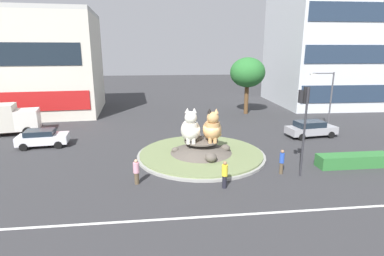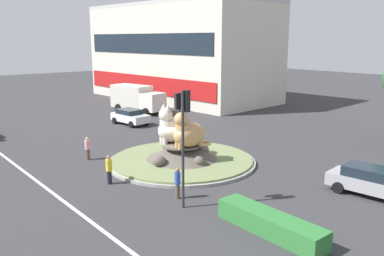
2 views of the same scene
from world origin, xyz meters
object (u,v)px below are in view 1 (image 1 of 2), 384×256
Objects in this scene: pedestrian_yellow_shirt at (225,174)px; parked_car_right at (42,138)px; pedestrian_pink_shirt at (136,171)px; traffic_light_mast at (304,113)px; cat_statue_white at (191,129)px; broadleaf_tree_behind_island at (248,73)px; pedestrian_blue_shirt at (282,161)px; streetlight_arm at (328,96)px; sedan_on_far_lane at (311,129)px; cat_statue_calico at (212,128)px.

pedestrian_yellow_shirt is 0.40× the size of parked_car_right.
pedestrian_pink_shirt is 0.38× the size of parked_car_right.
parked_car_right is at bearing -156.60° from pedestrian_pink_shirt.
cat_statue_white is at bearing 62.41° from traffic_light_mast.
pedestrian_yellow_shirt is (-7.69, -21.58, -4.43)m from broadleaf_tree_behind_island.
pedestrian_blue_shirt is (-1.06, 0.42, -3.39)m from traffic_light_mast.
broadleaf_tree_behind_island reaches higher than streetlight_arm.
cat_statue_calico is at bearing -164.55° from sedan_on_far_lane.
cat_statue_white is 1.69m from cat_statue_calico.
parked_car_right is (-19.32, 8.57, -3.51)m from traffic_light_mast.
pedestrian_blue_shirt is (-3.38, -19.86, -4.42)m from broadleaf_tree_behind_island.
broadleaf_tree_behind_island reaches higher than pedestrian_pink_shirt.
pedestrian_blue_shirt is at bearing -134.71° from sedan_on_far_lane.
cat_statue_white is 0.56× the size of sedan_on_far_lane.
broadleaf_tree_behind_island is 25.02m from parked_car_right.
broadleaf_tree_behind_island is 12.73m from sedan_on_far_lane.
cat_statue_white is at bearing -24.57° from parked_car_right.
cat_statue_calico is 7.05m from traffic_light_mast.
cat_statue_white is 6.04m from pedestrian_yellow_shirt.
traffic_light_mast is 0.81× the size of broadleaf_tree_behind_island.
pedestrian_pink_shirt is 5.48m from pedestrian_yellow_shirt.
pedestrian_yellow_shirt is at bearing 4.29° from cat_statue_calico.
cat_statue_white is 1.61× the size of pedestrian_yellow_shirt.
cat_statue_calico is 0.45× the size of traffic_light_mast.
pedestrian_pink_shirt is at bearing -51.32° from parked_car_right.
cat_statue_white is 18.56m from broadleaf_tree_behind_island.
cat_statue_white is 1.04× the size of cat_statue_calico.
pedestrian_yellow_shirt is (-5.37, -1.29, -3.39)m from traffic_light_mast.
pedestrian_blue_shirt is at bearing 73.57° from traffic_light_mast.
cat_statue_calico is at bearing -22.45° from parked_car_right.
streetlight_arm reaches higher than sedan_on_far_lane.
streetlight_arm is 1.21× the size of sedan_on_far_lane.
pedestrian_yellow_shirt reaches higher than parked_car_right.
traffic_light_mast is (6.81, -4.40, 2.00)m from cat_statue_white.
cat_statue_white reaches higher than cat_statue_calico.
streetlight_arm is at bearing -0.96° from parked_car_right.
pedestrian_yellow_shirt is at bearing 108.82° from traffic_light_mast.
sedan_on_far_lane is (10.48, 4.37, -1.46)m from cat_statue_calico.
pedestrian_blue_shirt is (-9.19, -10.64, -2.70)m from streetlight_arm.
streetlight_arm is at bearing 123.53° from cat_statue_calico.
broadleaf_tree_behind_island is 23.33m from pedestrian_yellow_shirt.
pedestrian_yellow_shirt reaches higher than pedestrian_blue_shirt.
broadleaf_tree_behind_island is 1.47× the size of sedan_on_far_lane.
cat_statue_white is 6.13m from pedestrian_pink_shirt.
cat_statue_calico is at bearing 24.88° from streetlight_arm.
traffic_light_mast is 3.48× the size of pedestrian_blue_shirt.
broadleaf_tree_behind_island reaches higher than sedan_on_far_lane.
pedestrian_pink_shirt is (-9.66, -0.51, -0.06)m from pedestrian_blue_shirt.
cat_statue_calico is 0.63× the size of parked_car_right.
pedestrian_yellow_shirt is 17.08m from parked_car_right.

